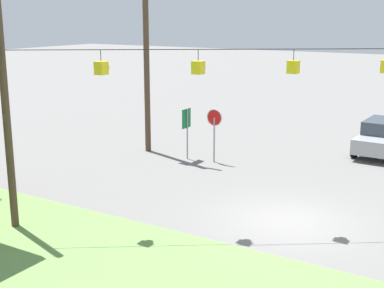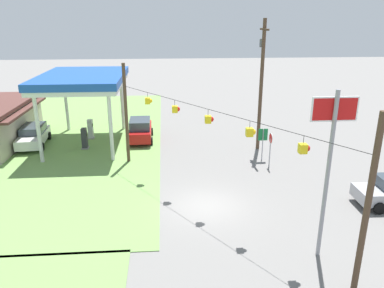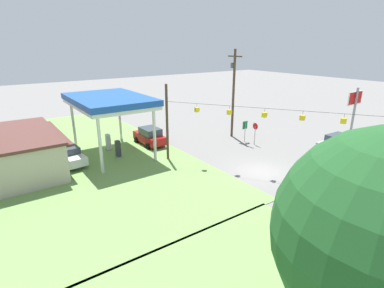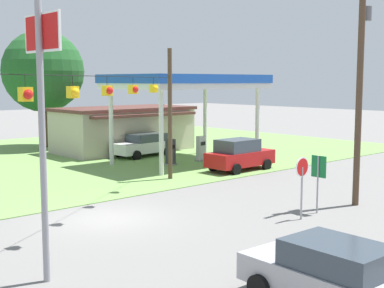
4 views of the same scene
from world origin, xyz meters
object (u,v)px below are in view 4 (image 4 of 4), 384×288
(car_at_pumps_front, at_px, (239,155))
(stop_sign_overhead, at_px, (42,91))
(fuel_pump_far, at_px, (201,149))
(route_sign, at_px, (318,172))
(gas_station_canopy, at_px, (186,83))
(car_on_crossroad, at_px, (331,274))
(utility_pole_main, at_px, (360,76))
(fuel_pump_near, at_px, (171,153))
(stop_sign_roadside, at_px, (302,174))
(gas_station_store, at_px, (124,129))
(tree_behind_station, at_px, (43,71))
(car_at_pumps_rear, at_px, (144,145))

(car_at_pumps_front, bearing_deg, stop_sign_overhead, -153.52)
(fuel_pump_far, distance_m, route_sign, 15.10)
(gas_station_canopy, distance_m, car_on_crossroad, 23.60)
(car_on_crossroad, relative_size, route_sign, 1.83)
(car_at_pumps_front, height_order, utility_pole_main, utility_pole_main)
(gas_station_canopy, xyz_separation_m, utility_pole_main, (-2.34, -14.04, 0.31))
(gas_station_canopy, height_order, fuel_pump_near, gas_station_canopy)
(utility_pole_main, bearing_deg, stop_sign_roadside, 178.53)
(stop_sign_overhead, xyz_separation_m, route_sign, (11.90, -0.49, -3.49))
(gas_station_store, xyz_separation_m, route_sign, (-5.33, -21.63, -0.03))
(stop_sign_roadside, height_order, route_sign, stop_sign_roadside)
(car_at_pumps_front, height_order, route_sign, route_sign)
(stop_sign_roadside, distance_m, tree_behind_station, 28.46)
(car_at_pumps_rear, bearing_deg, tree_behind_station, -78.11)
(gas_station_store, distance_m, route_sign, 22.28)
(car_at_pumps_front, relative_size, car_at_pumps_rear, 0.91)
(fuel_pump_far, height_order, car_at_pumps_front, car_at_pumps_front)
(car_on_crossroad, height_order, tree_behind_station, tree_behind_station)
(gas_station_store, xyz_separation_m, fuel_pump_far, (0.85, -7.88, -0.92))
(fuel_pump_near, height_order, stop_sign_roadside, stop_sign_roadside)
(fuel_pump_far, bearing_deg, tree_behind_station, 107.53)
(car_at_pumps_front, distance_m, route_sign, 10.76)
(fuel_pump_far, distance_m, car_at_pumps_front, 4.49)
(fuel_pump_far, height_order, car_on_crossroad, fuel_pump_far)
(fuel_pump_far, bearing_deg, car_at_pumps_front, -101.44)
(car_at_pumps_front, distance_m, utility_pole_main, 11.06)
(stop_sign_roadside, xyz_separation_m, tree_behind_station, (3.13, 27.94, 4.42))
(gas_station_canopy, relative_size, utility_pole_main, 0.96)
(fuel_pump_near, relative_size, stop_sign_roadside, 0.69)
(car_at_pumps_front, height_order, tree_behind_station, tree_behind_station)
(gas_station_store, distance_m, fuel_pump_far, 7.98)
(gas_station_canopy, height_order, stop_sign_overhead, stop_sign_overhead)
(fuel_pump_near, distance_m, route_sign, 14.21)
(car_at_pumps_front, bearing_deg, gas_station_store, 89.06)
(car_on_crossroad, bearing_deg, tree_behind_station, -14.20)
(fuel_pump_near, relative_size, tree_behind_station, 0.18)
(car_at_pumps_rear, xyz_separation_m, car_on_crossroad, (-12.41, -23.89, -0.01))
(gas_station_store, bearing_deg, route_sign, -103.83)
(gas_station_store, distance_m, car_on_crossroad, 30.33)
(fuel_pump_far, bearing_deg, route_sign, -114.20)
(fuel_pump_near, bearing_deg, car_at_pumps_rear, 74.74)
(car_at_pumps_front, relative_size, car_on_crossroad, 1.03)
(gas_station_store, xyz_separation_m, car_at_pumps_rear, (-0.63, -3.47, -0.86))
(gas_station_store, height_order, car_on_crossroad, gas_station_store)
(fuel_pump_far, bearing_deg, gas_station_store, 96.17)
(route_sign, distance_m, tree_behind_station, 28.17)
(fuel_pump_near, distance_m, utility_pole_main, 14.88)
(gas_station_canopy, distance_m, stop_sign_overhead, 21.35)
(car_at_pumps_rear, xyz_separation_m, utility_pole_main, (-2.19, -18.44, 4.78))
(gas_station_store, relative_size, tree_behind_station, 1.10)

